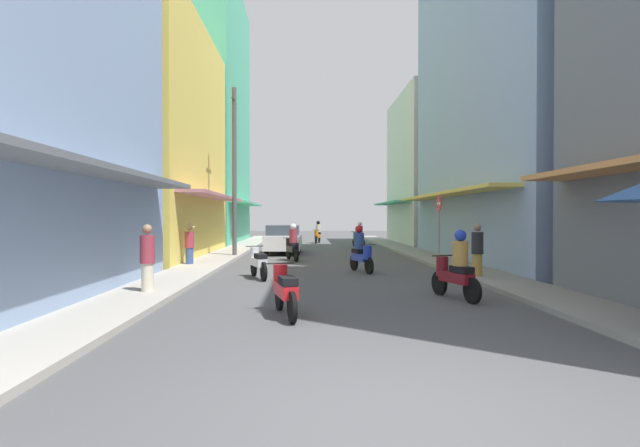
{
  "coord_description": "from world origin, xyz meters",
  "views": [
    {
      "loc": [
        -0.86,
        -4.38,
        1.87
      ],
      "look_at": [
        -0.17,
        18.19,
        1.55
      ],
      "focal_mm": 26.89,
      "sensor_mm": 36.0,
      "label": 1
    }
  ],
  "objects_px": {
    "pedestrian_far": "(189,242)",
    "parked_car": "(284,239)",
    "pedestrian_foreground": "(477,252)",
    "motorbike_white": "(258,262)",
    "pedestrian_crossing": "(147,260)",
    "motorbike_maroon": "(456,268)",
    "motorbike_black": "(292,244)",
    "utility_pole": "(234,171)",
    "motorbike_blue": "(361,251)",
    "motorbike_green": "(359,236)",
    "motorbike_red": "(285,289)",
    "motorbike_orange": "(318,233)",
    "street_sign_no_entry": "(439,221)"
  },
  "relations": [
    {
      "from": "motorbike_orange",
      "to": "pedestrian_foreground",
      "type": "distance_m",
      "value": 20.33
    },
    {
      "from": "motorbike_orange",
      "to": "street_sign_no_entry",
      "type": "distance_m",
      "value": 17.13
    },
    {
      "from": "pedestrian_crossing",
      "to": "utility_pole",
      "type": "height_order",
      "value": "utility_pole"
    },
    {
      "from": "pedestrian_crossing",
      "to": "utility_pole",
      "type": "relative_size",
      "value": 0.22
    },
    {
      "from": "motorbike_red",
      "to": "motorbike_green",
      "type": "bearing_deg",
      "value": 79.63
    },
    {
      "from": "motorbike_white",
      "to": "motorbike_orange",
      "type": "xyz_separation_m",
      "value": [
        2.31,
        19.37,
        0.2
      ]
    },
    {
      "from": "motorbike_red",
      "to": "motorbike_maroon",
      "type": "distance_m",
      "value": 4.14
    },
    {
      "from": "pedestrian_far",
      "to": "pedestrian_foreground",
      "type": "relative_size",
      "value": 0.99
    },
    {
      "from": "motorbike_orange",
      "to": "utility_pole",
      "type": "relative_size",
      "value": 0.23
    },
    {
      "from": "motorbike_green",
      "to": "utility_pole",
      "type": "bearing_deg",
      "value": -133.79
    },
    {
      "from": "motorbike_red",
      "to": "pedestrian_crossing",
      "type": "distance_m",
      "value": 4.05
    },
    {
      "from": "pedestrian_far",
      "to": "parked_car",
      "type": "bearing_deg",
      "value": 63.77
    },
    {
      "from": "motorbike_blue",
      "to": "motorbike_orange",
      "type": "height_order",
      "value": "same"
    },
    {
      "from": "pedestrian_foreground",
      "to": "street_sign_no_entry",
      "type": "xyz_separation_m",
      "value": [
        -0.23,
        3.26,
        0.89
      ]
    },
    {
      "from": "motorbike_white",
      "to": "motorbike_green",
      "type": "xyz_separation_m",
      "value": [
        4.65,
        14.2,
        0.2
      ]
    },
    {
      "from": "utility_pole",
      "to": "street_sign_no_entry",
      "type": "distance_m",
      "value": 9.64
    },
    {
      "from": "motorbike_black",
      "to": "utility_pole",
      "type": "height_order",
      "value": "utility_pole"
    },
    {
      "from": "motorbike_orange",
      "to": "pedestrian_crossing",
      "type": "distance_m",
      "value": 23.03
    },
    {
      "from": "motorbike_orange",
      "to": "pedestrian_foreground",
      "type": "xyz_separation_m",
      "value": [
        4.21,
        -19.89,
        0.13
      ]
    },
    {
      "from": "utility_pole",
      "to": "street_sign_no_entry",
      "type": "xyz_separation_m",
      "value": [
        8.1,
        -4.73,
        -2.24
      ]
    },
    {
      "from": "parked_car",
      "to": "motorbike_black",
      "type": "bearing_deg",
      "value": -82.13
    },
    {
      "from": "street_sign_no_entry",
      "to": "motorbike_black",
      "type": "bearing_deg",
      "value": 150.59
    },
    {
      "from": "motorbike_maroon",
      "to": "parked_car",
      "type": "distance_m",
      "value": 14.35
    },
    {
      "from": "motorbike_maroon",
      "to": "parked_car",
      "type": "xyz_separation_m",
      "value": [
        -4.5,
        13.62,
        0.04
      ]
    },
    {
      "from": "motorbike_white",
      "to": "street_sign_no_entry",
      "type": "bearing_deg",
      "value": 23.53
    },
    {
      "from": "motorbike_black",
      "to": "parked_car",
      "type": "bearing_deg",
      "value": 97.87
    },
    {
      "from": "motorbike_white",
      "to": "pedestrian_crossing",
      "type": "relative_size",
      "value": 1.03
    },
    {
      "from": "motorbike_white",
      "to": "motorbike_green",
      "type": "height_order",
      "value": "motorbike_green"
    },
    {
      "from": "motorbike_white",
      "to": "pedestrian_crossing",
      "type": "height_order",
      "value": "pedestrian_crossing"
    },
    {
      "from": "motorbike_orange",
      "to": "motorbike_green",
      "type": "distance_m",
      "value": 5.67
    },
    {
      "from": "pedestrian_foreground",
      "to": "motorbike_red",
      "type": "bearing_deg",
      "value": -137.67
    },
    {
      "from": "motorbike_white",
      "to": "motorbike_maroon",
      "type": "xyz_separation_m",
      "value": [
        4.82,
        -3.84,
        0.2
      ]
    },
    {
      "from": "motorbike_white",
      "to": "utility_pole",
      "type": "distance_m",
      "value": 8.42
    },
    {
      "from": "motorbike_red",
      "to": "motorbike_orange",
      "type": "height_order",
      "value": "motorbike_orange"
    },
    {
      "from": "pedestrian_crossing",
      "to": "motorbike_red",
      "type": "bearing_deg",
      "value": -34.86
    },
    {
      "from": "motorbike_white",
      "to": "pedestrian_crossing",
      "type": "distance_m",
      "value": 3.94
    },
    {
      "from": "pedestrian_foreground",
      "to": "street_sign_no_entry",
      "type": "height_order",
      "value": "street_sign_no_entry"
    },
    {
      "from": "pedestrian_far",
      "to": "motorbike_white",
      "type": "bearing_deg",
      "value": -49.21
    },
    {
      "from": "motorbike_maroon",
      "to": "pedestrian_foreground",
      "type": "relative_size",
      "value": 1.05
    },
    {
      "from": "pedestrian_foreground",
      "to": "motorbike_white",
      "type": "bearing_deg",
      "value": 175.43
    },
    {
      "from": "motorbike_black",
      "to": "pedestrian_foreground",
      "type": "height_order",
      "value": "pedestrian_foreground"
    },
    {
      "from": "pedestrian_far",
      "to": "street_sign_no_entry",
      "type": "relative_size",
      "value": 0.62
    },
    {
      "from": "motorbike_blue",
      "to": "motorbike_green",
      "type": "bearing_deg",
      "value": 83.94
    },
    {
      "from": "motorbike_orange",
      "to": "motorbike_green",
      "type": "height_order",
      "value": "same"
    },
    {
      "from": "motorbike_white",
      "to": "utility_pole",
      "type": "xyz_separation_m",
      "value": [
        -1.81,
        7.46,
        3.45
      ]
    },
    {
      "from": "motorbike_maroon",
      "to": "street_sign_no_entry",
      "type": "xyz_separation_m",
      "value": [
        1.47,
        6.58,
        1.01
      ]
    },
    {
      "from": "motorbike_orange",
      "to": "pedestrian_far",
      "type": "distance_m",
      "value": 16.86
    },
    {
      "from": "motorbike_maroon",
      "to": "pedestrian_foreground",
      "type": "height_order",
      "value": "pedestrian_foreground"
    },
    {
      "from": "motorbike_orange",
      "to": "utility_pole",
      "type": "height_order",
      "value": "utility_pole"
    },
    {
      "from": "motorbike_blue",
      "to": "motorbike_orange",
      "type": "relative_size",
      "value": 0.98
    }
  ]
}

